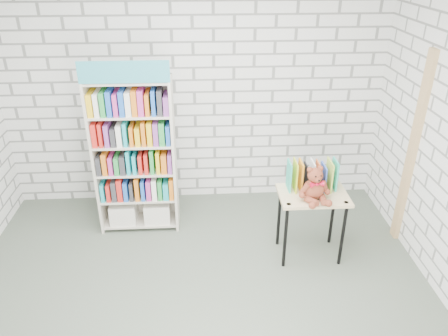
{
  "coord_description": "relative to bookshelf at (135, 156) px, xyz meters",
  "views": [
    {
      "loc": [
        0.05,
        -2.99,
        2.95
      ],
      "look_at": [
        0.29,
        0.95,
        0.92
      ],
      "focal_mm": 35.0,
      "sensor_mm": 36.0,
      "label": 1
    }
  ],
  "objects": [
    {
      "name": "door_trim",
      "position": [
        2.89,
        -0.41,
        0.15
      ],
      "size": [
        0.05,
        0.12,
        2.1
      ],
      "primitive_type": "cube",
      "color": "tan",
      "rests_on": "ground"
    },
    {
      "name": "room_shell",
      "position": [
        0.66,
        -1.36,
        0.89
      ],
      "size": [
        4.52,
        4.02,
        2.81
      ],
      "color": "silver",
      "rests_on": "ground"
    },
    {
      "name": "display_table",
      "position": [
        1.82,
        -0.66,
        -0.26
      ],
      "size": [
        0.69,
        0.48,
        0.74
      ],
      "color": "tan",
      "rests_on": "ground"
    },
    {
      "name": "table_books",
      "position": [
        1.82,
        -0.55,
        -0.02
      ],
      "size": [
        0.48,
        0.21,
        0.28
      ],
      "color": "#28B196",
      "rests_on": "display_table"
    },
    {
      "name": "teddy_bear",
      "position": [
        1.8,
        -0.77,
        -0.02
      ],
      "size": [
        0.32,
        0.31,
        0.35
      ],
      "color": "brown",
      "rests_on": "display_table"
    },
    {
      "name": "ground",
      "position": [
        0.66,
        -1.36,
        -0.9
      ],
      "size": [
        4.5,
        4.5,
        0.0
      ],
      "primitive_type": "plane",
      "color": "#4C5649",
      "rests_on": "ground"
    },
    {
      "name": "bookshelf",
      "position": [
        0.0,
        0.0,
        0.0
      ],
      "size": [
        0.88,
        0.34,
        1.97
      ],
      "color": "beige",
      "rests_on": "ground"
    }
  ]
}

